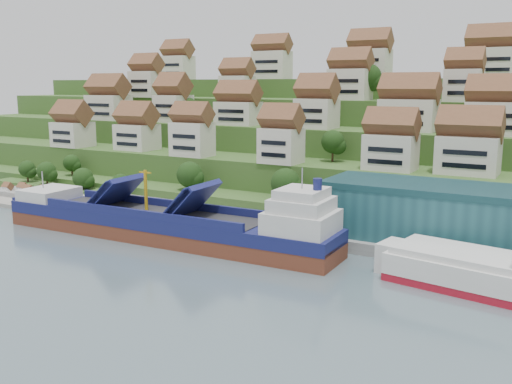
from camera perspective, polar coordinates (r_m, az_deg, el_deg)
The scene contains 11 objects.
ground at distance 109.09m, azimuth -6.63°, elevation -5.01°, with size 300.00×300.00×0.00m, color slate.
quay at distance 111.64m, azimuth 6.32°, elevation -4.05°, with size 180.00×14.00×2.20m, color gray.
pebble_beach at distance 157.17m, azimuth -21.18°, elevation -0.61°, with size 45.00×20.00×1.00m, color gray.
hillside at distance 198.77m, azimuth 11.42°, elevation 5.12°, with size 260.00×128.00×31.00m.
hillside_village at distance 157.36m, azimuth 7.31°, elevation 8.81°, with size 154.90×64.08×29.23m.
hillside_trees at distance 144.69m, azimuth 2.43°, elevation 5.54°, with size 137.86×61.79×32.11m.
warehouse at distance 104.05m, azimuth 23.22°, elevation -2.51°, with size 60.00×15.00×10.00m, color #22555C.
flagpole at distance 106.62m, azimuth 4.38°, elevation -1.53°, with size 1.28×0.16×8.00m.
beach_huts at distance 157.67m, azimuth -22.03°, elevation -0.04°, with size 14.40×3.70×2.20m.
cargo_ship at distance 110.02m, azimuth -8.56°, elevation -3.28°, with size 71.49×13.22×15.70m.
second_ship at distance 89.20m, azimuth 22.99°, elevation -7.71°, with size 30.87×15.34×8.57m.
Camera 1 is at (62.98, -84.02, 29.57)m, focal length 40.00 mm.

